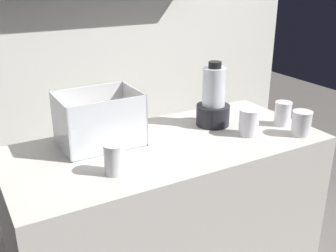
# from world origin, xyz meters

# --- Properties ---
(counter) EXTENTS (1.40, 0.64, 0.90)m
(counter) POSITION_xyz_m (0.00, 0.00, 0.45)
(counter) COLOR beige
(counter) RESTS_ON ground_plane
(back_wall_unit) EXTENTS (2.60, 0.24, 2.50)m
(back_wall_unit) POSITION_xyz_m (-0.00, 0.77, 1.26)
(back_wall_unit) COLOR silver
(back_wall_unit) RESTS_ON ground_plane
(carrot_display_bin) EXTENTS (0.34, 0.25, 0.23)m
(carrot_display_bin) POSITION_xyz_m (-0.25, 0.14, 0.97)
(carrot_display_bin) COLOR white
(carrot_display_bin) RESTS_ON counter
(blender_pitcher) EXTENTS (0.16, 0.16, 0.31)m
(blender_pitcher) POSITION_xyz_m (0.30, 0.09, 1.02)
(blender_pitcher) COLOR black
(blender_pitcher) RESTS_ON counter
(juice_cup_pomegranate_far_left) EXTENTS (0.08, 0.08, 0.12)m
(juice_cup_pomegranate_far_left) POSITION_xyz_m (-0.31, -0.15, 0.95)
(juice_cup_pomegranate_far_left) COLOR white
(juice_cup_pomegranate_far_left) RESTS_ON counter
(juice_cup_orange_left) EXTENTS (0.09, 0.09, 0.12)m
(juice_cup_orange_left) POSITION_xyz_m (0.37, -0.10, 0.95)
(juice_cup_orange_left) COLOR white
(juice_cup_orange_left) RESTS_ON counter
(juice_cup_mango_middle) EXTENTS (0.09, 0.09, 0.11)m
(juice_cup_mango_middle) POSITION_xyz_m (0.58, -0.22, 0.95)
(juice_cup_mango_middle) COLOR white
(juice_cup_mango_middle) RESTS_ON counter
(juice_cup_pomegranate_right) EXTENTS (0.08, 0.08, 0.12)m
(juice_cup_pomegranate_right) POSITION_xyz_m (0.59, -0.08, 0.95)
(juice_cup_pomegranate_right) COLOR white
(juice_cup_pomegranate_right) RESTS_ON counter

